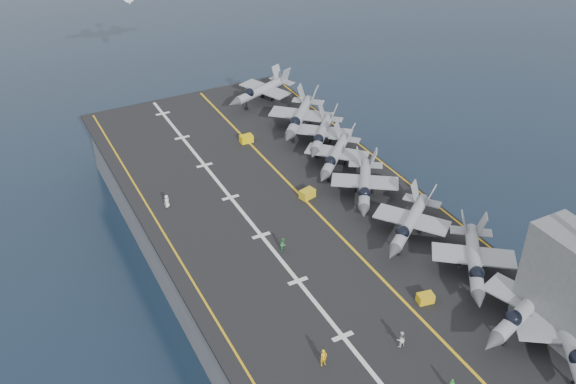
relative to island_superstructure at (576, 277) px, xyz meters
name	(u,v)px	position (x,y,z in m)	size (l,w,h in m)	color
ground	(301,282)	(-15.00, 30.00, -17.90)	(500.00, 500.00, 0.00)	#142135
hull	(301,255)	(-15.00, 30.00, -12.90)	(36.00, 90.00, 10.00)	#56595E
flight_deck	(302,224)	(-15.00, 30.00, -7.70)	(38.00, 92.00, 0.40)	black
foul_line	(321,217)	(-12.00, 30.00, -7.48)	(0.35, 90.00, 0.02)	gold
landing_centerline	(261,235)	(-21.00, 30.00, -7.48)	(0.50, 90.00, 0.02)	silver
deck_edge_port	(180,261)	(-32.00, 30.00, -7.48)	(0.25, 90.00, 0.02)	gold
deck_edge_stbd	(415,188)	(3.50, 30.00, -7.48)	(0.25, 90.00, 0.02)	gold
island_superstructure	(576,277)	(0.00, 0.00, 0.00)	(5.00, 10.00, 15.00)	#56595E
fighter_jet_0	(569,336)	(-2.23, -2.57, -4.88)	(16.76, 18.13, 5.24)	#9BA5AB
fighter_jet_1	(528,305)	(-2.55, 2.58, -4.81)	(17.91, 14.53, 5.39)	#9EA6AD
fighter_jet_2	(474,258)	(-2.18, 11.42, -4.96)	(16.66, 17.58, 5.09)	#9399A3
fighter_jet_3	(410,221)	(-4.33, 20.97, -5.01)	(17.25, 16.20, 4.99)	gray
fighter_jet_4	(365,183)	(-4.38, 31.26, -5.05)	(15.75, 16.95, 4.90)	#90979F
fighter_jet_5	(336,154)	(-3.72, 40.17, -5.04)	(16.73, 16.61, 4.91)	#A2AAB3
fighter_jet_6	(322,132)	(-2.08, 47.06, -5.06)	(16.28, 16.75, 4.88)	#9BA5AC
fighter_jet_7	(300,115)	(-2.58, 53.48, -4.77)	(18.35, 18.70, 5.46)	#9BA2AB
fighter_jet_8	(262,89)	(-3.52, 66.13, -4.94)	(17.34, 14.61, 5.12)	#8D949C
tow_cart_a	(425,298)	(-9.96, 10.24, -6.95)	(2.02, 1.51, 1.10)	gold
tow_cart_b	(307,194)	(-11.40, 35.02, -6.88)	(2.33, 1.80, 1.24)	gold
tow_cart_c	(246,139)	(-12.26, 53.76, -6.89)	(2.04, 1.34, 1.22)	#D9B708
crew_1	(324,358)	(-24.77, 7.61, -6.48)	(1.26, 0.86, 2.05)	gold
crew_2	(283,244)	(-19.84, 26.06, -6.59)	(1.23, 1.31, 1.82)	green
crew_5	(167,201)	(-29.59, 41.93, -6.56)	(1.35, 1.25, 1.87)	silver
crew_7	(401,339)	(-16.40, 6.09, -6.51)	(1.25, 0.89, 1.99)	silver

